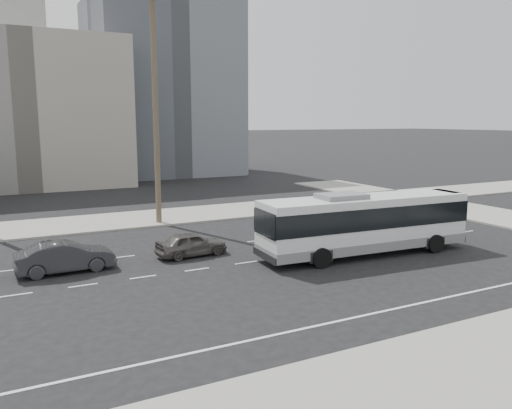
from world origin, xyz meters
TOP-DOWN VIEW (x-y plane):
  - ground at (0.00, 0.00)m, footprint 700.00×700.00m
  - sidewalk_north at (0.00, 15.50)m, footprint 120.00×7.00m
  - midrise_beige_west at (-12.00, 45.00)m, footprint 24.00×18.00m
  - midrise_gray_center at (8.00, 52.00)m, footprint 20.00×20.00m
  - civic_tower at (-2.00, 250.00)m, footprint 42.00×42.00m
  - highrise_right at (45.00, 230.00)m, footprint 26.00×26.00m
  - highrise_far at (70.00, 260.00)m, footprint 22.00×22.00m
  - city_bus at (4.24, -1.59)m, footprint 13.52×3.74m
  - car_a at (-5.25, 2.90)m, footprint 2.05×4.42m
  - car_b at (-12.44, 2.85)m, footprint 1.92×5.15m

SIDE VIEW (x-z plane):
  - ground at x=0.00m, z-range 0.00..0.00m
  - sidewalk_north at x=0.00m, z-range 0.00..0.15m
  - car_a at x=-5.25m, z-range 0.00..1.47m
  - car_b at x=-12.44m, z-range 0.00..1.68m
  - city_bus at x=4.24m, z-range 0.10..3.94m
  - midrise_beige_west at x=-12.00m, z-range 0.00..18.00m
  - midrise_gray_center at x=8.00m, z-range 0.00..26.00m
  - highrise_far at x=70.00m, z-range 0.00..60.00m
  - highrise_right at x=45.00m, z-range 0.00..70.00m
  - civic_tower at x=-2.00m, z-range -25.67..103.33m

